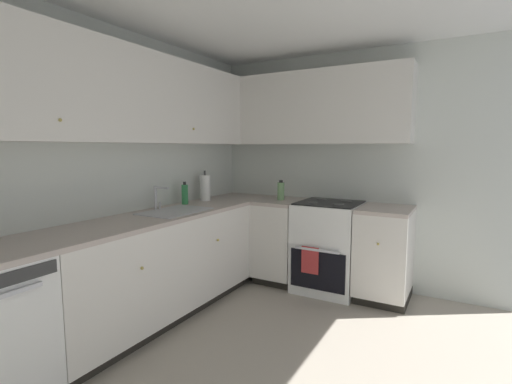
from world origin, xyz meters
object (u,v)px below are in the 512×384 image
Objects in this scene: paper_towel_roll at (205,188)px; oven_range at (329,246)px; soap_bottle at (185,194)px; oil_bottle at (281,191)px.

oven_range is at bearing -69.23° from paper_towel_roll.
soap_bottle is at bearing 176.25° from paper_towel_roll.
oven_range is 1.43m from paper_towel_roll.
oil_bottle is at bearing 91.95° from oven_range.
paper_towel_roll is (-0.46, 1.22, 0.58)m from oven_range.
paper_towel_roll is (0.30, -0.02, 0.04)m from soap_bottle.
soap_bottle is 0.31m from paper_towel_roll.
soap_bottle is at bearing 121.77° from oven_range.
soap_bottle is 0.68× the size of paper_towel_roll.
paper_towel_roll reaches higher than soap_bottle.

